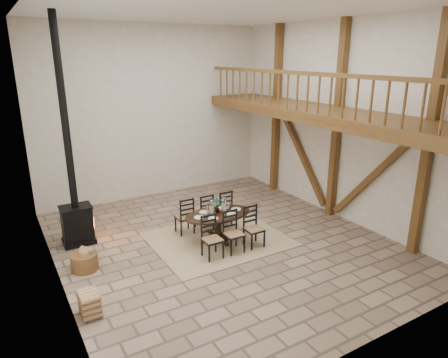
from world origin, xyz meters
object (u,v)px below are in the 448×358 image
wood_stove (74,197)px  log_basket (84,261)px  log_stack (90,303)px  dining_table (218,225)px

wood_stove → log_basket: wood_stove is taller
wood_stove → log_basket: bearing=-96.0°
wood_stove → log_stack: 3.02m
wood_stove → log_basket: 1.60m
dining_table → log_basket: (-2.99, 0.19, -0.17)m
log_stack → dining_table: bearing=22.8°
dining_table → log_basket: 3.00m
log_basket → log_stack: (-0.25, -1.55, 0.02)m
wood_stove → dining_table: bearing=-27.0°
wood_stove → log_stack: size_ratio=11.69×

